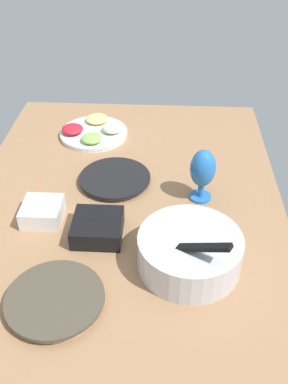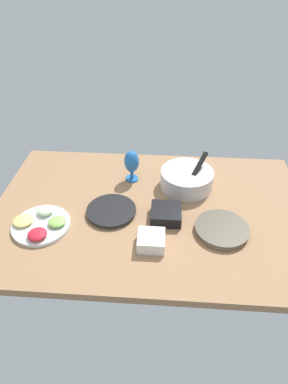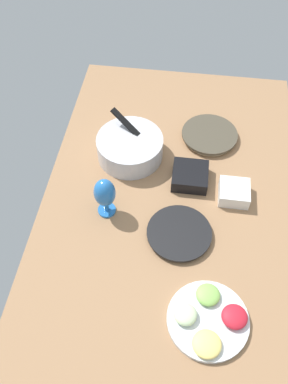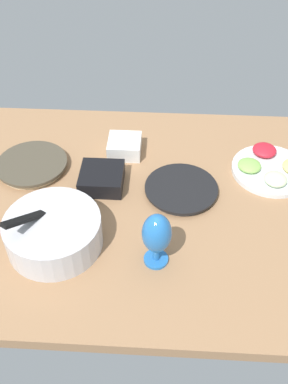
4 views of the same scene
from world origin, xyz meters
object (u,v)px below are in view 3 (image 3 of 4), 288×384
Objects in this scene: dinner_plate_right at (209,135)px; hurricane_glass_blue at (105,194)px; fruit_platter at (208,319)px; mixing_bowl at (130,147)px; dinner_plate_left at (179,233)px; square_bowl_black at (190,175)px; square_bowl_white at (234,192)px.

hurricane_glass_blue is at bearing 139.82° from dinner_plate_right.
hurricane_glass_blue is at bearing 46.63° from fruit_platter.
dinner_plate_left is at bearing -146.97° from mixing_bowl.
square_bowl_black is at bearing 164.48° from dinner_plate_right.
hurricane_glass_blue reaches higher than square_bowl_black.
dinner_plate_left is 27.27cm from square_bowl_black.
dinner_plate_right is at bearing 18.58° from square_bowl_white.
dinner_plate_left is 0.98× the size of dinner_plate_right.
square_bowl_black reaches higher than fruit_platter.
fruit_platter is at bearing -170.32° from square_bowl_black.
mixing_bowl is 1.04× the size of fruit_platter.
dinner_plate_right is at bearing 1.89° from fruit_platter.
mixing_bowl is at bearing 69.38° from square_bowl_white.
square_bowl_white is 19.11cm from square_bowl_black.
hurricane_glass_blue reaches higher than square_bowl_white.
dinner_plate_left is 45.29cm from mixing_bowl.
fruit_platter is 53.32cm from square_bowl_white.
mixing_bowl is 47.94cm from square_bowl_white.
square_bowl_white is (-16.87, -44.82, -2.18)cm from mixing_bowl.
dinner_plate_right is at bearing -40.18° from hurricane_glass_blue.
hurricane_glass_blue reaches higher than dinner_plate_right.
fruit_platter is 59.73cm from square_bowl_black.
square_bowl_black is at bearing 71.15° from square_bowl_white.
hurricane_glass_blue is at bearing 105.29° from square_bowl_white.
mixing_bowl is 28.88cm from square_bowl_black.
dinner_plate_right is 60.70cm from hurricane_glass_blue.
dinner_plate_left is 1.69× the size of square_bowl_black.
dinner_plate_right is 2.10× the size of square_bowl_white.
hurricane_glass_blue reaches higher than dinner_plate_left.
dinner_plate_left is at bearing 21.03° from fruit_platter.
mixing_bowl is at bearing 114.36° from dinner_plate_right.
hurricane_glass_blue is 37.92cm from square_bowl_black.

